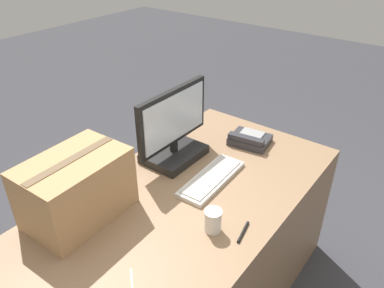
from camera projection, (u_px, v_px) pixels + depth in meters
The scene contains 7 objects.
office_desk at pixel (179, 258), 1.93m from camera, with size 1.80×0.90×0.75m.
monitor at pixel (174, 133), 1.97m from camera, with size 0.51×0.25×0.40m.
keyboard at pixel (212, 178), 1.87m from camera, with size 0.43×0.16×0.03m.
desk_phone at pixel (249, 139), 2.17m from camera, with size 0.21×0.24×0.07m.
paper_cup_right at pixel (213, 221), 1.55m from camera, with size 0.08×0.08×0.10m.
cardboard_box at pixel (76, 188), 1.58m from camera, with size 0.45×0.31×0.29m.
pen_marker at pixel (243, 232), 1.56m from camera, with size 0.13×0.04×0.01m.
Camera 1 is at (-1.03, -0.87, 1.87)m, focal length 35.00 mm.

